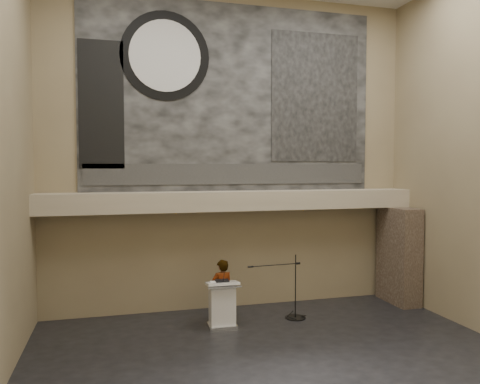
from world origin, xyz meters
name	(u,v)px	position (x,y,z in m)	size (l,w,h in m)	color
floor	(283,365)	(0.00, 0.00, 0.00)	(10.00, 10.00, 0.00)	black
wall_back	(232,152)	(0.00, 4.00, 4.25)	(10.00, 0.02, 8.50)	#7F6E50
wall_front	(416,128)	(0.00, -4.00, 4.25)	(10.00, 0.02, 8.50)	#7F6E50
soffit	(236,201)	(0.00, 3.60, 2.95)	(10.00, 0.80, 0.50)	tan
sprinkler_left	(176,213)	(-1.60, 3.55, 2.67)	(0.04, 0.04, 0.06)	#B2893D
sprinkler_right	(303,210)	(1.90, 3.55, 2.67)	(0.04, 0.04, 0.06)	#B2893D
banner	(233,98)	(0.00, 3.97, 5.70)	(8.00, 0.05, 5.00)	black
banner_text_strip	(233,174)	(0.00, 3.93, 3.65)	(7.76, 0.02, 0.55)	#2A2A2A
banner_clock_rim	(165,56)	(-1.80, 3.93, 6.70)	(2.30, 2.30, 0.02)	black
banner_clock_face	(165,56)	(-1.80, 3.91, 6.70)	(1.84, 1.84, 0.02)	silver
banner_building_print	(315,98)	(2.40, 3.93, 5.80)	(2.60, 0.02, 3.60)	black
banner_brick_print	(101,105)	(-3.40, 3.93, 5.40)	(1.10, 0.02, 3.20)	black
stone_pier	(399,255)	(4.65, 3.15, 1.35)	(0.60, 1.40, 2.70)	#3E3026
lectern	(222,304)	(-0.66, 2.40, 0.55)	(0.77, 0.56, 1.14)	silver
binder	(222,281)	(-0.65, 2.43, 1.12)	(0.31, 0.25, 0.04)	black
papers	(215,282)	(-0.82, 2.38, 1.10)	(0.23, 0.32, 0.01)	silver
speaker_person	(222,291)	(-0.57, 2.80, 0.78)	(0.57, 0.37, 1.56)	silver
mic_stand	(294,309)	(1.25, 2.58, 0.24)	(1.54, 0.52, 1.63)	black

